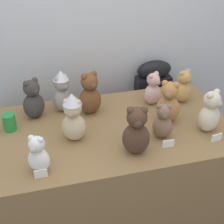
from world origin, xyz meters
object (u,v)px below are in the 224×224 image
(teddy_bear_cocoa, at_px, (136,132))
(teddy_bear_charcoal, at_px, (33,100))
(teddy_bear_cream, at_px, (210,112))
(teddy_bear_caramel, at_px, (168,103))
(teddy_bear_snow, at_px, (38,155))
(teddy_bear_sand, at_px, (73,118))
(teddy_bear_chestnut, at_px, (90,95))
(teddy_bear_blush, at_px, (153,89))
(teddy_bear_mocha, at_px, (163,122))
(party_cup_green, at_px, (9,122))
(teddy_bear_ash, at_px, (62,91))
(display_table, at_px, (112,173))
(instrument_case, at_px, (151,112))
(teddy_bear_honey, at_px, (183,87))

(teddy_bear_cocoa, bearing_deg, teddy_bear_charcoal, 148.58)
(teddy_bear_cream, bearing_deg, teddy_bear_caramel, 116.42)
(teddy_bear_snow, bearing_deg, teddy_bear_cocoa, 34.30)
(teddy_bear_sand, distance_m, teddy_bear_chestnut, 0.30)
(teddy_bear_caramel, bearing_deg, teddy_bear_chestnut, -172.24)
(teddy_bear_cocoa, xyz_separation_m, teddy_bear_caramel, (0.29, 0.25, -0.01))
(teddy_bear_blush, xyz_separation_m, teddy_bear_mocha, (-0.08, -0.38, -0.00))
(teddy_bear_chestnut, relative_size, party_cup_green, 2.74)
(teddy_bear_chestnut, xyz_separation_m, party_cup_green, (-0.53, -0.07, -0.09))
(teddy_bear_cocoa, distance_m, teddy_bear_mocha, 0.22)
(teddy_bear_ash, relative_size, teddy_bear_snow, 1.31)
(teddy_bear_ash, xyz_separation_m, teddy_bear_chestnut, (0.17, -0.08, -0.01))
(teddy_bear_blush, xyz_separation_m, teddy_bear_snow, (-0.82, -0.50, -0.01))
(teddy_bear_sand, distance_m, teddy_bear_blush, 0.66)
(teddy_bear_ash, bearing_deg, teddy_bear_charcoal, 162.21)
(teddy_bear_caramel, height_order, party_cup_green, teddy_bear_caramel)
(teddy_bear_sand, height_order, teddy_bear_cream, teddy_bear_sand)
(teddy_bear_chestnut, bearing_deg, teddy_bear_caramel, -45.10)
(display_table, height_order, teddy_bear_ash, teddy_bear_ash)
(display_table, height_order, teddy_bear_snow, teddy_bear_snow)
(display_table, bearing_deg, teddy_bear_blush, 32.45)
(teddy_bear_snow, bearing_deg, instrument_case, 73.22)
(teddy_bear_snow, height_order, teddy_bear_caramel, teddy_bear_caramel)
(teddy_bear_sand, height_order, teddy_bear_snow, teddy_bear_sand)
(teddy_bear_sand, bearing_deg, instrument_case, 61.82)
(teddy_bear_cocoa, bearing_deg, teddy_bear_honey, 54.81)
(instrument_case, xyz_separation_m, teddy_bear_chestnut, (-0.58, -0.35, 0.45))
(teddy_bear_blush, bearing_deg, teddy_bear_mocha, -131.80)
(teddy_bear_honey, relative_size, teddy_bear_chestnut, 0.82)
(teddy_bear_blush, height_order, teddy_bear_caramel, teddy_bear_caramel)
(teddy_bear_blush, bearing_deg, party_cup_green, 154.23)
(teddy_bear_cream, distance_m, teddy_bear_chestnut, 0.77)
(teddy_bear_ash, bearing_deg, teddy_bear_honey, -34.94)
(instrument_case, relative_size, teddy_bear_honey, 3.89)
(teddy_bear_blush, bearing_deg, instrument_case, 37.18)
(party_cup_green, bearing_deg, teddy_bear_cocoa, -29.89)
(teddy_bear_blush, relative_size, teddy_bear_caramel, 0.83)
(teddy_bear_cocoa, xyz_separation_m, teddy_bear_mocha, (0.20, 0.10, -0.03))
(teddy_bear_mocha, relative_size, teddy_bear_caramel, 0.80)
(teddy_bear_honey, xyz_separation_m, party_cup_green, (-1.19, -0.05, -0.06))
(teddy_bear_cream, bearing_deg, party_cup_green, 139.43)
(display_table, height_order, teddy_bear_honey, teddy_bear_honey)
(teddy_bear_charcoal, xyz_separation_m, teddy_bear_snow, (-0.00, -0.53, -0.02))
(teddy_bear_cocoa, xyz_separation_m, teddy_bear_ash, (-0.34, 0.55, 0.00))
(teddy_bear_charcoal, xyz_separation_m, teddy_bear_caramel, (0.83, -0.26, 0.01))
(teddy_bear_honey, bearing_deg, teddy_bear_charcoal, 155.77)
(teddy_bear_sand, distance_m, teddy_bear_snow, 0.32)
(party_cup_green, bearing_deg, teddy_bear_snow, -69.71)
(teddy_bear_cream, distance_m, teddy_bear_caramel, 0.26)
(teddy_bear_charcoal, height_order, teddy_bear_ash, teddy_bear_ash)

